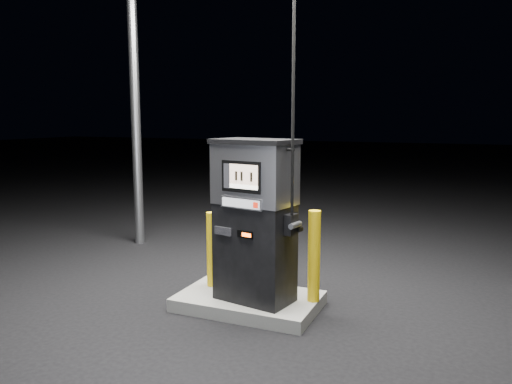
% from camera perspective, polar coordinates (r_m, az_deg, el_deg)
% --- Properties ---
extents(ground, '(80.00, 80.00, 0.00)m').
position_cam_1_polar(ground, '(5.97, -0.83, -13.04)').
color(ground, black).
rests_on(ground, ground).
extents(pump_island, '(1.60, 1.00, 0.15)m').
position_cam_1_polar(pump_island, '(5.94, -0.83, -12.36)').
color(pump_island, slate).
rests_on(pump_island, ground).
extents(fuel_dispenser, '(1.04, 0.69, 3.76)m').
position_cam_1_polar(fuel_dispenser, '(5.52, -0.12, -3.11)').
color(fuel_dispenser, black).
rests_on(fuel_dispenser, pump_island).
extents(bollard_left, '(0.16, 0.16, 0.91)m').
position_cam_1_polar(bollard_left, '(6.12, -5.09, -6.54)').
color(bollard_left, yellow).
rests_on(bollard_left, pump_island).
extents(bollard_right, '(0.16, 0.16, 1.03)m').
position_cam_1_polar(bollard_right, '(5.62, 6.65, -7.30)').
color(bollard_right, yellow).
rests_on(bollard_right, pump_island).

